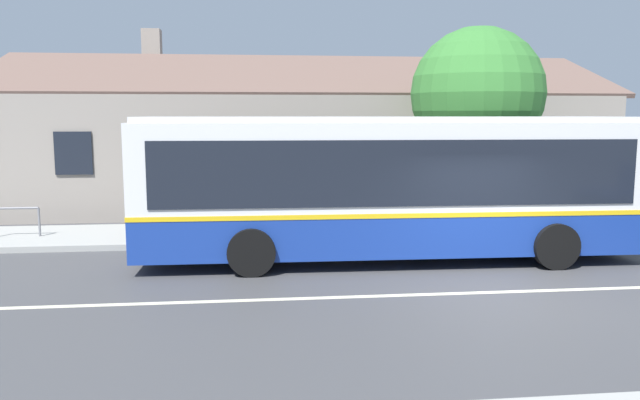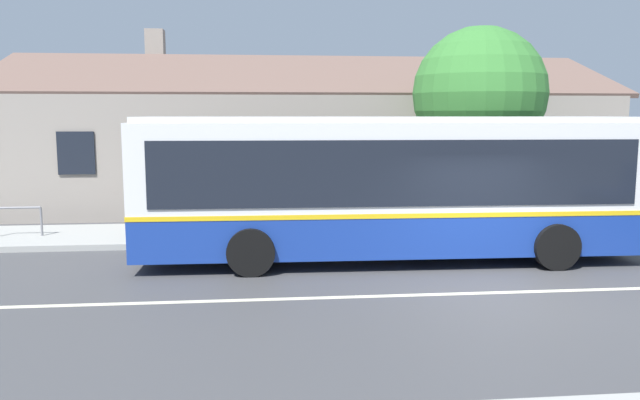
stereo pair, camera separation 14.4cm
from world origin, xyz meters
TOP-DOWN VIEW (x-y plane):
  - ground_plane at (0.00, 0.00)m, footprint 300.00×300.00m
  - sidewalk_far at (0.00, 6.00)m, footprint 60.00×3.00m
  - lane_divider_stripe at (0.00, 0.00)m, footprint 60.00×0.16m
  - community_building at (-2.65, 13.55)m, footprint 21.39×9.92m
  - transit_bus at (-1.53, 2.90)m, footprint 11.28×2.93m
  - bench_by_building at (-6.74, 5.59)m, footprint 1.75×0.51m
  - street_tree_primary at (2.07, 7.09)m, footprint 3.90×3.90m
  - bus_stop_sign at (4.57, 4.99)m, footprint 0.36×0.07m
  - bike_rack at (-10.68, 5.87)m, footprint 1.16×0.06m

SIDE VIEW (x-z plane):
  - ground_plane at x=0.00m, z-range 0.00..0.00m
  - lane_divider_stripe at x=0.00m, z-range 0.00..0.01m
  - sidewalk_far at x=0.00m, z-range 0.00..0.15m
  - bench_by_building at x=-6.74m, z-range 0.10..1.04m
  - bike_rack at x=-10.68m, z-range 0.29..1.07m
  - bus_stop_sign at x=4.57m, z-range 0.44..2.84m
  - transit_bus at x=-1.53m, z-range 0.12..3.38m
  - community_building at x=-2.65m, z-range -1.22..5.38m
  - street_tree_primary at x=2.07m, z-range 0.97..6.85m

